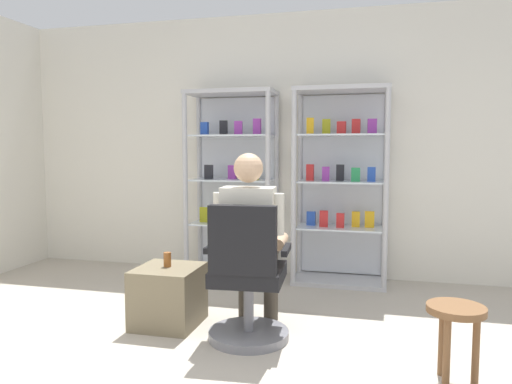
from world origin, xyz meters
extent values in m
cube|color=silver|center=(0.00, 3.00, 1.35)|extent=(6.00, 0.10, 2.70)
cylinder|color=#B7B7BC|center=(-0.98, 2.50, 0.95)|extent=(0.05, 0.05, 1.90)
cylinder|color=#B7B7BC|center=(-0.13, 2.50, 0.95)|extent=(0.05, 0.05, 1.90)
cylinder|color=#B7B7BC|center=(-0.98, 2.90, 0.95)|extent=(0.05, 0.05, 1.90)
cylinder|color=#B7B7BC|center=(-0.13, 2.90, 0.95)|extent=(0.05, 0.05, 1.90)
cube|color=#B7B7BC|center=(-0.55, 2.70, 1.88)|extent=(0.90, 0.45, 0.04)
cube|color=#B7B7BC|center=(-0.55, 2.70, 0.02)|extent=(0.90, 0.45, 0.04)
cube|color=silver|center=(-0.55, 2.92, 0.95)|extent=(0.84, 0.02, 1.80)
cube|color=silver|center=(-0.55, 2.70, 0.55)|extent=(0.82, 0.39, 0.02)
cube|color=#999919|center=(-0.84, 2.68, 0.64)|extent=(0.09, 0.05, 0.16)
cube|color=silver|center=(-0.70, 2.66, 0.62)|extent=(0.08, 0.06, 0.13)
cube|color=#999919|center=(-0.55, 2.67, 0.62)|extent=(0.08, 0.05, 0.12)
cube|color=#999919|center=(-0.40, 2.68, 0.63)|extent=(0.09, 0.06, 0.14)
cube|color=gold|center=(-0.25, 2.72, 0.62)|extent=(0.08, 0.06, 0.12)
cube|color=silver|center=(-0.55, 2.70, 1.00)|extent=(0.82, 0.39, 0.02)
cube|color=black|center=(-0.79, 2.67, 1.08)|extent=(0.09, 0.06, 0.15)
cube|color=purple|center=(-0.55, 2.74, 1.08)|extent=(0.09, 0.05, 0.14)
cube|color=#999919|center=(-0.30, 2.68, 1.09)|extent=(0.08, 0.04, 0.16)
cube|color=silver|center=(-0.55, 2.70, 1.45)|extent=(0.82, 0.39, 0.02)
cube|color=#264CB2|center=(-0.82, 2.67, 1.52)|extent=(0.08, 0.05, 0.13)
cube|color=black|center=(-0.64, 2.73, 1.53)|extent=(0.08, 0.04, 0.15)
cube|color=purple|center=(-0.46, 2.65, 1.53)|extent=(0.08, 0.04, 0.14)
cube|color=purple|center=(-0.27, 2.66, 1.54)|extent=(0.08, 0.05, 0.16)
cylinder|color=#B7B7BC|center=(0.13, 2.50, 0.95)|extent=(0.05, 0.05, 1.90)
cylinder|color=#B7B7BC|center=(0.98, 2.50, 0.95)|extent=(0.05, 0.05, 1.90)
cylinder|color=#B7B7BC|center=(0.13, 2.90, 0.95)|extent=(0.05, 0.05, 1.90)
cylinder|color=#B7B7BC|center=(0.98, 2.90, 0.95)|extent=(0.05, 0.05, 1.90)
cube|color=#B7B7BC|center=(0.55, 2.70, 1.88)|extent=(0.90, 0.45, 0.04)
cube|color=#B7B7BC|center=(0.55, 2.70, 0.02)|extent=(0.90, 0.45, 0.04)
cube|color=silver|center=(0.55, 2.92, 0.95)|extent=(0.84, 0.02, 1.80)
cube|color=silver|center=(0.55, 2.70, 0.55)|extent=(0.82, 0.39, 0.02)
cube|color=#264CB2|center=(0.26, 2.74, 0.63)|extent=(0.09, 0.05, 0.14)
cube|color=red|center=(0.40, 2.67, 0.64)|extent=(0.09, 0.05, 0.16)
cube|color=red|center=(0.56, 2.65, 0.63)|extent=(0.08, 0.04, 0.14)
cube|color=gold|center=(0.70, 2.74, 0.63)|extent=(0.08, 0.04, 0.15)
cube|color=gold|center=(0.83, 2.74, 0.64)|extent=(0.09, 0.04, 0.16)
cube|color=silver|center=(0.55, 2.70, 1.00)|extent=(0.82, 0.39, 0.02)
cube|color=red|center=(0.25, 2.70, 1.09)|extent=(0.07, 0.05, 0.16)
cube|color=purple|center=(0.41, 2.69, 1.08)|extent=(0.07, 0.05, 0.14)
cube|color=black|center=(0.54, 2.73, 1.09)|extent=(0.08, 0.04, 0.16)
cube|color=#268C4C|center=(0.69, 2.66, 1.07)|extent=(0.08, 0.05, 0.13)
cube|color=#264CB2|center=(0.84, 2.69, 1.08)|extent=(0.08, 0.04, 0.14)
cube|color=silver|center=(0.55, 2.70, 1.45)|extent=(0.82, 0.39, 0.02)
cube|color=gold|center=(0.26, 2.65, 1.54)|extent=(0.07, 0.05, 0.16)
cube|color=#999919|center=(0.41, 2.71, 1.53)|extent=(0.08, 0.04, 0.15)
cube|color=red|center=(0.55, 2.71, 1.52)|extent=(0.09, 0.06, 0.12)
cube|color=red|center=(0.69, 2.71, 1.53)|extent=(0.08, 0.04, 0.14)
cube|color=purple|center=(0.84, 2.66, 1.53)|extent=(0.09, 0.05, 0.14)
cylinder|color=slate|center=(0.04, 1.14, 0.03)|extent=(0.56, 0.56, 0.06)
cylinder|color=slate|center=(0.04, 1.14, 0.24)|extent=(0.07, 0.07, 0.41)
cube|color=black|center=(0.04, 1.14, 0.46)|extent=(0.51, 0.51, 0.10)
cube|color=black|center=(0.06, 0.93, 0.73)|extent=(0.44, 0.11, 0.45)
cube|color=black|center=(0.30, 1.16, 0.64)|extent=(0.06, 0.30, 0.04)
cube|color=black|center=(-0.22, 1.12, 0.64)|extent=(0.06, 0.30, 0.04)
cylinder|color=#3F382D|center=(0.13, 1.34, 0.56)|extent=(0.17, 0.41, 0.14)
cylinder|color=#3F382D|center=(0.11, 1.54, 0.28)|extent=(0.11, 0.11, 0.56)
cylinder|color=#3F382D|center=(-0.07, 1.33, 0.56)|extent=(0.17, 0.41, 0.14)
cylinder|color=#3F382D|center=(-0.09, 1.53, 0.28)|extent=(0.11, 0.11, 0.56)
cube|color=beige|center=(0.04, 1.14, 0.81)|extent=(0.38, 0.25, 0.50)
sphere|color=tan|center=(0.04, 1.14, 1.19)|extent=(0.20, 0.20, 0.20)
cylinder|color=beige|center=(0.24, 1.15, 0.88)|extent=(0.09, 0.09, 0.28)
cylinder|color=tan|center=(0.23, 1.33, 0.66)|extent=(0.10, 0.31, 0.08)
cylinder|color=beige|center=(-0.16, 1.12, 0.88)|extent=(0.09, 0.09, 0.28)
cylinder|color=tan|center=(-0.17, 1.30, 0.66)|extent=(0.10, 0.31, 0.08)
cube|color=#72664C|center=(-0.61, 1.26, 0.22)|extent=(0.46, 0.48, 0.44)
cylinder|color=brown|center=(-0.62, 1.27, 0.49)|extent=(0.06, 0.06, 0.11)
cylinder|color=brown|center=(1.33, 0.80, 0.43)|extent=(0.32, 0.32, 0.04)
cylinder|color=brown|center=(1.44, 0.80, 0.20)|extent=(0.04, 0.04, 0.41)
cylinder|color=brown|center=(1.27, 0.89, 0.20)|extent=(0.04, 0.04, 0.41)
cylinder|color=brown|center=(1.27, 0.70, 0.20)|extent=(0.04, 0.04, 0.41)
camera|label=1|loc=(0.88, -2.00, 1.32)|focal=33.75mm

